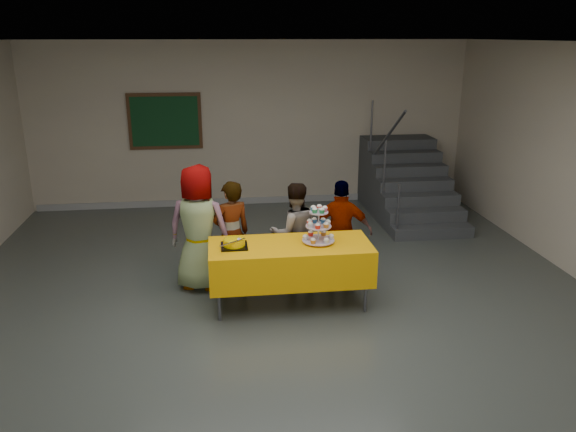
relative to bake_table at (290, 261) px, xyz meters
name	(u,v)px	position (x,y,z in m)	size (l,w,h in m)	color
room_shell	(285,138)	(-0.15, -0.69, 1.57)	(10.00, 10.04, 3.02)	#4C514C
bake_table	(290,261)	(0.00, 0.00, 0.00)	(1.88, 0.78, 0.77)	#595960
cupcake_stand	(318,227)	(0.33, 0.02, 0.40)	(0.38, 0.38, 0.44)	silver
bear_cake	(234,242)	(-0.65, 0.00, 0.27)	(0.32, 0.36, 0.12)	black
schoolchild_a	(199,228)	(-1.06, 0.63, 0.24)	(0.78, 0.51, 1.60)	#5D5C66
schoolchild_b	(232,234)	(-0.66, 0.67, 0.13)	(0.50, 0.33, 1.38)	slate
schoolchild_c	(294,233)	(0.14, 0.69, 0.10)	(0.64, 0.50, 1.32)	slate
schoolchild_d	(341,232)	(0.74, 0.61, 0.12)	(0.79, 0.33, 1.35)	slate
staircase	(405,185)	(2.55, 3.42, -0.07)	(1.30, 2.40, 2.04)	#424447
noticeboard	(165,121)	(-1.70, 4.26, 1.04)	(1.30, 0.05, 1.00)	#472B16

